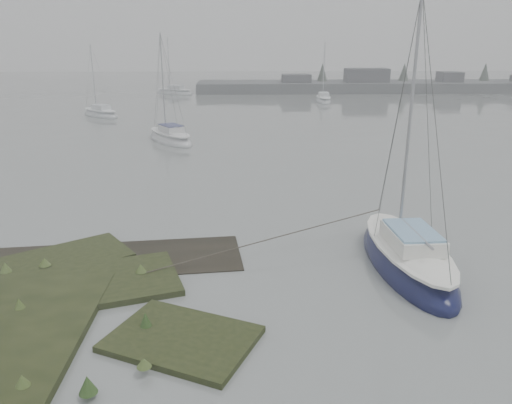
% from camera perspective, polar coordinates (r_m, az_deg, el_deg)
% --- Properties ---
extents(ground, '(160.00, 160.00, 0.00)m').
position_cam_1_polar(ground, '(42.02, -4.57, 8.16)').
color(ground, slate).
rests_on(ground, ground).
extents(far_shoreline, '(60.00, 8.00, 4.15)m').
position_cam_1_polar(far_shoreline, '(77.59, 17.30, 12.61)').
color(far_shoreline, '#4C4F51').
rests_on(far_shoreline, ground).
extents(sailboat_main, '(2.48, 6.72, 9.34)m').
position_cam_1_polar(sailboat_main, '(17.34, 16.84, -6.27)').
color(sailboat_main, black).
rests_on(sailboat_main, ground).
extents(sailboat_white, '(4.79, 5.97, 8.27)m').
position_cam_1_polar(sailboat_white, '(37.67, -9.77, 7.20)').
color(sailboat_white, silver).
rests_on(sailboat_white, ground).
extents(sailboat_far_a, '(4.99, 4.82, 7.37)m').
position_cam_1_polar(sailboat_far_a, '(52.06, -17.33, 9.59)').
color(sailboat_far_a, '#ADB1B8').
rests_on(sailboat_far_a, ground).
extents(sailboat_far_b, '(1.97, 5.37, 7.47)m').
position_cam_1_polar(sailboat_far_b, '(62.05, 7.70, 11.49)').
color(sailboat_far_b, '#A1A7AB').
rests_on(sailboat_far_b, ground).
extents(sailboat_far_c, '(5.94, 4.35, 8.09)m').
position_cam_1_polar(sailboat_far_c, '(71.05, -9.27, 12.25)').
color(sailboat_far_c, '#9EA2A8').
rests_on(sailboat_far_c, ground).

